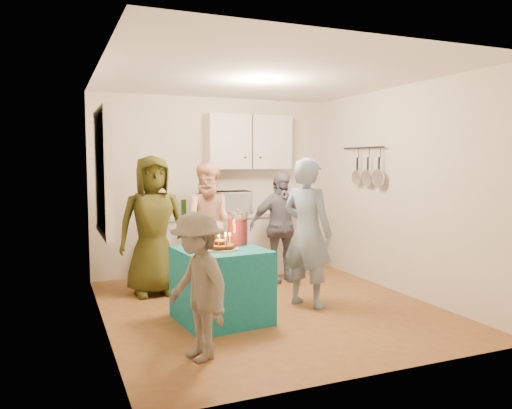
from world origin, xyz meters
name	(u,v)px	position (x,y,z in m)	size (l,w,h in m)	color
floor	(268,307)	(0.00, 0.00, 0.00)	(4.00, 4.00, 0.00)	brown
ceiling	(268,76)	(0.00, 0.00, 2.60)	(4.00, 4.00, 0.00)	white
back_wall	(214,186)	(0.00, 2.00, 1.30)	(3.60, 3.60, 0.00)	silver
left_wall	(101,198)	(-1.80, 0.00, 1.30)	(4.00, 4.00, 0.00)	silver
right_wall	(398,190)	(1.80, 0.00, 1.30)	(4.00, 4.00, 0.00)	silver
window_night	(101,172)	(-1.77, 0.30, 1.55)	(0.04, 1.00, 1.20)	black
counter	(234,245)	(0.20, 1.70, 0.43)	(2.20, 0.58, 0.86)	white
countertop	(234,215)	(0.20, 1.70, 0.89)	(2.24, 0.62, 0.05)	beige
upper_cabinet	(249,142)	(0.50, 1.85, 1.95)	(1.30, 0.30, 0.80)	white
pot_rack	(361,166)	(1.72, 0.70, 1.60)	(0.12, 1.00, 0.60)	black
microwave	(230,202)	(0.15, 1.70, 1.07)	(0.58, 0.39, 0.32)	white
party_table	(221,285)	(-0.65, -0.28, 0.38)	(0.85, 0.85, 0.76)	#126E7A
donut_cake	(221,241)	(-0.66, -0.31, 0.85)	(0.38, 0.38, 0.18)	#381C0C
punch_jar	(238,229)	(-0.39, -0.08, 0.93)	(0.22, 0.22, 0.34)	red
man_birthday	(307,232)	(0.44, -0.12, 0.85)	(0.62, 0.41, 1.70)	#7F97B9
woman_back_left	(153,225)	(-1.11, 1.04, 0.87)	(0.85, 0.55, 1.74)	#65641C
woman_back_center	(212,224)	(-0.29, 1.18, 0.83)	(0.80, 0.63, 1.65)	#FF9C85
woman_back_right	(280,227)	(0.65, 1.07, 0.76)	(0.90, 0.37, 1.53)	black
child_near_left	(198,286)	(-1.15, -1.16, 0.62)	(0.81, 0.46, 1.25)	#574F45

